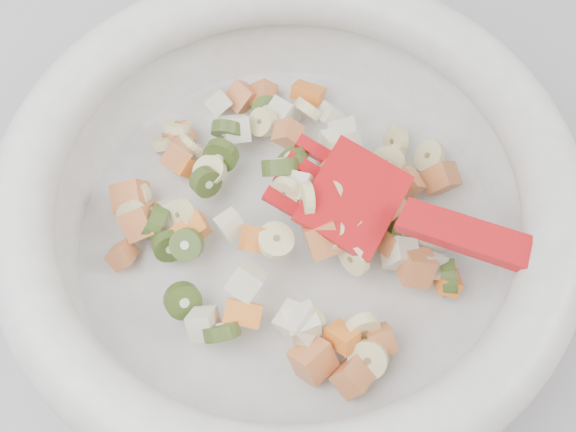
{
  "coord_description": "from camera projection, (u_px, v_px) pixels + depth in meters",
  "views": [
    {
      "loc": [
        0.11,
        1.14,
        1.41
      ],
      "look_at": [
        0.1,
        1.39,
        0.95
      ],
      "focal_mm": 45.0,
      "sensor_mm": 36.0,
      "label": 1
    }
  ],
  "objects": [
    {
      "name": "counter",
      "position": [
        216.0,
        350.0,
        0.99
      ],
      "size": [
        2.0,
        0.6,
        0.9
      ],
      "primitive_type": "cube",
      "color": "#9D9DA2",
      "rests_on": "ground"
    },
    {
      "name": "mixing_bowl",
      "position": [
        289.0,
        207.0,
        0.51
      ],
      "size": [
        0.5,
        0.41,
        0.13
      ],
      "color": "white",
      "rests_on": "counter"
    }
  ]
}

